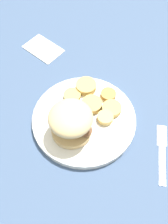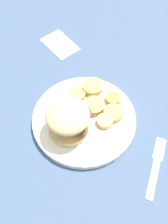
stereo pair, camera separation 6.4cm
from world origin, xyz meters
name	(u,v)px [view 2 (the right image)]	position (x,y,z in m)	size (l,w,h in m)	color
ground_plane	(84,121)	(0.00, 0.00, 0.00)	(4.00, 4.00, 0.00)	#3D5170
dinner_plate	(84,119)	(0.00, 0.00, 0.01)	(0.26, 0.26, 0.02)	white
sandwich	(69,119)	(0.05, 0.01, 0.07)	(0.12, 0.10, 0.09)	tan
potato_round_0	(92,87)	(-0.07, -0.06, 0.03)	(0.05, 0.05, 0.02)	tan
potato_round_1	(94,106)	(-0.04, -0.01, 0.03)	(0.05, 0.05, 0.02)	tan
potato_round_2	(113,113)	(-0.07, 0.04, 0.03)	(0.05, 0.05, 0.01)	tan
potato_round_3	(105,121)	(-0.03, 0.04, 0.03)	(0.04, 0.04, 0.01)	#DBB766
potato_round_4	(77,94)	(-0.02, -0.07, 0.02)	(0.05, 0.05, 0.01)	tan
potato_round_5	(114,100)	(-0.09, 0.00, 0.03)	(0.04, 0.04, 0.01)	#BC8942
fork	(156,166)	(-0.07, 0.20, 0.00)	(0.14, 0.11, 0.00)	silver
napkin	(60,44)	(-0.10, -0.27, 0.00)	(0.12, 0.08, 0.01)	white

